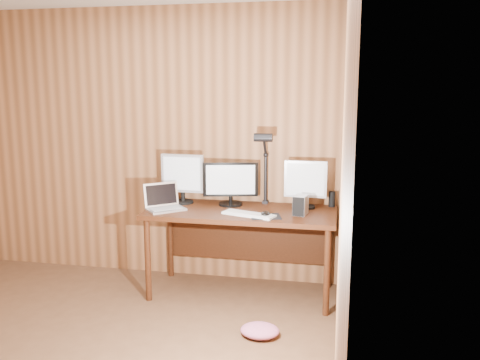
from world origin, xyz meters
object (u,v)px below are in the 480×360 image
(speaker, at_px, (332,199))
(phone, at_px, (268,215))
(keyboard, at_px, (249,214))
(mouse, at_px, (266,214))
(monitor_right, at_px, (305,183))
(monitor_center, at_px, (231,183))
(desk_lamp, at_px, (264,158))
(monitor_left, at_px, (183,177))
(laptop, at_px, (164,203))
(desk, at_px, (243,222))
(hard_drive, at_px, (300,205))

(speaker, bearing_deg, phone, -138.82)
(keyboard, bearing_deg, speaker, 53.17)
(mouse, distance_m, phone, 0.04)
(monitor_right, relative_size, phone, 4.50)
(monitor_center, distance_m, desk_lamp, 0.37)
(monitor_center, bearing_deg, monitor_right, -11.30)
(monitor_left, distance_m, phone, 0.91)
(phone, bearing_deg, laptop, 176.56)
(monitor_right, bearing_deg, monitor_left, -177.84)
(monitor_center, bearing_deg, desk, -49.30)
(desk, distance_m, monitor_left, 0.68)
(monitor_center, relative_size, mouse, 4.16)
(monitor_left, xyz_separation_m, phone, (0.82, -0.32, -0.23))
(mouse, bearing_deg, speaker, 31.98)
(monitor_center, relative_size, hard_drive, 2.96)
(desk, relative_size, keyboard, 3.47)
(hard_drive, bearing_deg, desk, 176.32)
(phone, bearing_deg, monitor_left, 159.38)
(desk_lamp, bearing_deg, keyboard, -81.25)
(monitor_right, height_order, laptop, monitor_right)
(desk, relative_size, phone, 17.47)
(hard_drive, xyz_separation_m, speaker, (0.25, 0.34, -0.01))
(monitor_left, bearing_deg, desk, -5.73)
(monitor_left, relative_size, hard_drive, 2.73)
(monitor_right, height_order, keyboard, monitor_right)
(laptop, bearing_deg, speaker, -25.85)
(monitor_left, height_order, speaker, monitor_left)
(laptop, height_order, phone, laptop)
(desk, xyz_separation_m, keyboard, (0.10, -0.24, 0.13))
(hard_drive, relative_size, desk_lamp, 0.24)
(keyboard, xyz_separation_m, desk_lamp, (0.07, 0.39, 0.41))
(monitor_center, bearing_deg, mouse, -56.59)
(desk_lamp, bearing_deg, speaker, 24.21)
(desk, xyz_separation_m, speaker, (0.75, 0.21, 0.19))
(hard_drive, height_order, speaker, hard_drive)
(monitor_center, xyz_separation_m, monitor_right, (0.65, 0.02, 0.02))
(monitor_center, distance_m, phone, 0.53)
(phone, bearing_deg, desk, 138.97)
(monitor_center, relative_size, monitor_left, 1.08)
(mouse, height_order, hard_drive, hard_drive)
(laptop, xyz_separation_m, keyboard, (0.75, -0.07, -0.04))
(desk, distance_m, monitor_right, 0.64)
(mouse, bearing_deg, monitor_left, 147.16)
(monitor_right, relative_size, hard_drive, 2.54)
(desk, xyz_separation_m, phone, (0.25, -0.22, 0.13))
(monitor_right, height_order, desk_lamp, desk_lamp)
(desk, distance_m, monitor_center, 0.35)
(monitor_left, bearing_deg, desk_lamp, 8.05)
(mouse, relative_size, phone, 1.26)
(monitor_right, height_order, mouse, monitor_right)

